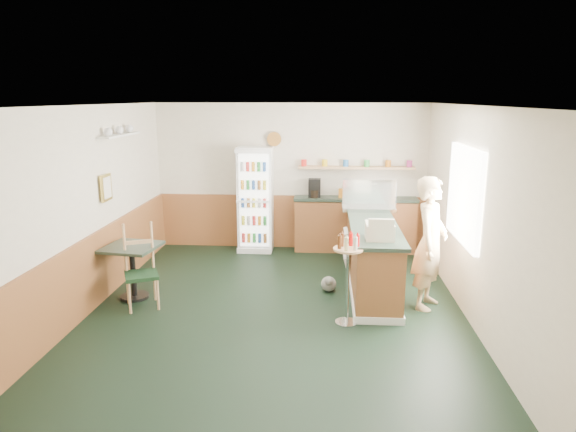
# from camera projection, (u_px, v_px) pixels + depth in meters

# --- Properties ---
(ground) EXTENTS (6.00, 6.00, 0.00)m
(ground) POSITION_uv_depth(u_px,v_px,m) (276.00, 309.00, 6.94)
(ground) COLOR black
(ground) RESTS_ON ground
(room_envelope) EXTENTS (5.04, 6.02, 2.72)m
(room_envelope) POSITION_uv_depth(u_px,v_px,m) (264.00, 189.00, 7.32)
(room_envelope) COLOR beige
(room_envelope) RESTS_ON ground
(service_counter) EXTENTS (0.68, 3.01, 1.01)m
(service_counter) POSITION_uv_depth(u_px,v_px,m) (371.00, 255.00, 7.79)
(service_counter) COLOR brown
(service_counter) RESTS_ON ground
(back_counter) EXTENTS (2.24, 0.42, 1.69)m
(back_counter) POSITION_uv_depth(u_px,v_px,m) (354.00, 222.00, 9.46)
(back_counter) COLOR brown
(back_counter) RESTS_ON ground
(drinks_fridge) EXTENTS (0.63, 0.54, 1.92)m
(drinks_fridge) POSITION_uv_depth(u_px,v_px,m) (255.00, 199.00, 9.43)
(drinks_fridge) COLOR white
(drinks_fridge) RESTS_ON ground
(display_case) EXTENTS (0.85, 0.44, 0.48)m
(display_case) POSITION_uv_depth(u_px,v_px,m) (369.00, 195.00, 8.28)
(display_case) COLOR silver
(display_case) RESTS_ON service_counter
(cash_register) EXTENTS (0.36, 0.38, 0.21)m
(cash_register) POSITION_uv_depth(u_px,v_px,m) (380.00, 231.00, 6.61)
(cash_register) COLOR beige
(cash_register) RESTS_ON service_counter
(shopkeeper) EXTENTS (0.64, 0.72, 1.79)m
(shopkeeper) POSITION_uv_depth(u_px,v_px,m) (430.00, 243.00, 6.83)
(shopkeeper) COLOR tan
(shopkeeper) RESTS_ON ground
(condiment_stand) EXTENTS (0.37, 0.37, 1.16)m
(condiment_stand) POSITION_uv_depth(u_px,v_px,m) (348.00, 267.00, 6.34)
(condiment_stand) COLOR silver
(condiment_stand) RESTS_ON ground
(newspaper_rack) EXTENTS (0.10, 0.48, 0.56)m
(newspaper_rack) POSITION_uv_depth(u_px,v_px,m) (347.00, 248.00, 7.99)
(newspaper_rack) COLOR black
(newspaper_rack) RESTS_ON ground
(cafe_table) EXTENTS (0.80, 0.80, 0.77)m
(cafe_table) POSITION_uv_depth(u_px,v_px,m) (132.00, 261.00, 7.21)
(cafe_table) COLOR black
(cafe_table) RESTS_ON ground
(cafe_chair) EXTENTS (0.56, 0.57, 1.14)m
(cafe_chair) POSITION_uv_depth(u_px,v_px,m) (143.00, 263.00, 6.98)
(cafe_chair) COLOR black
(cafe_chair) RESTS_ON ground
(dog_doorstop) EXTENTS (0.22, 0.29, 0.27)m
(dog_doorstop) POSITION_uv_depth(u_px,v_px,m) (329.00, 283.00, 7.53)
(dog_doorstop) COLOR gray
(dog_doorstop) RESTS_ON ground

